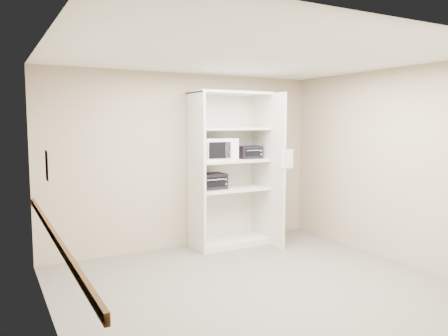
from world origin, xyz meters
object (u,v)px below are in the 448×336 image
shelving_unit (233,174)px  toaster_oven_lower (211,181)px  toaster_oven_upper (250,152)px  microwave (216,149)px

shelving_unit → toaster_oven_lower: (-0.37, 0.04, -0.09)m
shelving_unit → toaster_oven_upper: 0.47m
toaster_oven_upper → toaster_oven_lower: 0.82m
microwave → toaster_oven_lower: (-0.05, 0.09, -0.50)m
toaster_oven_lower → toaster_oven_upper: bearing=-3.6°
microwave → toaster_oven_lower: 0.51m
toaster_oven_upper → microwave: bearing=-169.2°
shelving_unit → toaster_oven_upper: size_ratio=6.95×
microwave → toaster_oven_lower: size_ratio=1.29×
microwave → toaster_oven_upper: bearing=10.3°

